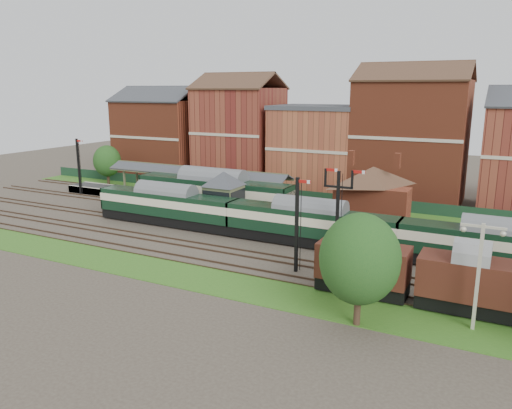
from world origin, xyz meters
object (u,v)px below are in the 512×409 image
at_px(dmu_train, 310,223).
at_px(goods_van_a, 363,265).
at_px(semaphore_bracket, 338,209).
at_px(signal_box, 224,196).
at_px(platform_railcar, 213,193).

distance_m(dmu_train, goods_van_a, 11.81).
relative_size(semaphore_bracket, dmu_train, 0.16).
relative_size(signal_box, goods_van_a, 0.91).
bearing_deg(dmu_train, platform_railcar, 156.46).
relative_size(semaphore_bracket, goods_van_a, 1.24).
xyz_separation_m(signal_box, dmu_train, (11.50, -3.25, -0.89)).
bearing_deg(platform_railcar, semaphore_bracket, -25.99).
bearing_deg(dmu_train, signal_box, 164.22).
height_order(signal_box, goods_van_a, signal_box).
bearing_deg(dmu_train, semaphore_bracket, -35.23).
height_order(semaphore_bracket, goods_van_a, semaphore_bracket).
distance_m(signal_box, platform_railcar, 4.75).
bearing_deg(goods_van_a, dmu_train, 130.34).
bearing_deg(semaphore_bracket, signal_box, 159.08).
height_order(dmu_train, goods_van_a, goods_van_a).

